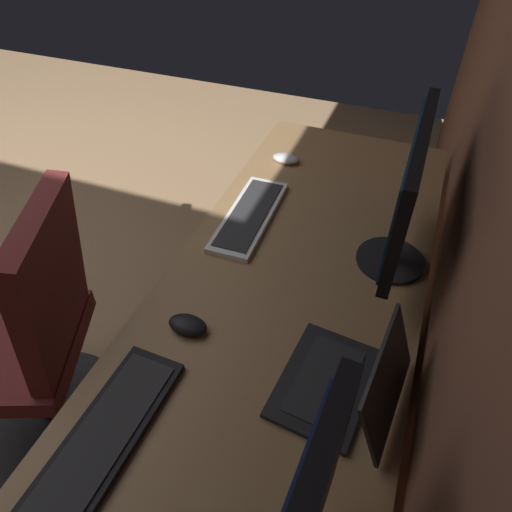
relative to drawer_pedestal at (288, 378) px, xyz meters
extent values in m
cube|color=#936D47|center=(0.10, -0.03, 0.37)|extent=(2.17, 0.72, 0.03)
cylinder|color=silver|center=(-0.93, -0.33, 0.00)|extent=(0.05, 0.05, 0.70)
cylinder|color=silver|center=(-0.93, 0.27, 0.00)|extent=(0.05, 0.05, 0.70)
cube|color=#936D47|center=(0.00, 0.00, 0.00)|extent=(0.40, 0.50, 0.69)
cube|color=silver|center=(0.00, -0.25, 0.00)|extent=(0.37, 0.01, 0.61)
cylinder|color=black|center=(-0.25, 0.22, 0.39)|extent=(0.20, 0.20, 0.01)
cylinder|color=black|center=(-0.25, 0.22, 0.44)|extent=(0.04, 0.04, 0.10)
cube|color=black|center=(-0.25, 0.22, 0.65)|extent=(0.53, 0.03, 0.31)
cube|color=navy|center=(-0.25, 0.20, 0.65)|extent=(0.49, 0.01, 0.27)
cube|color=black|center=(0.22, 0.14, 0.39)|extent=(0.30, 0.22, 0.01)
cube|color=#262628|center=(0.22, 0.14, 0.40)|extent=(0.24, 0.15, 0.00)
cube|color=black|center=(0.24, 0.27, 0.48)|extent=(0.29, 0.10, 0.18)
cube|color=#4C1960|center=(0.24, 0.27, 0.48)|extent=(0.26, 0.08, 0.15)
cube|color=silver|center=(-0.29, -0.25, 0.39)|extent=(0.42, 0.15, 0.02)
cube|color=#2D2D30|center=(-0.29, -0.25, 0.40)|extent=(0.38, 0.12, 0.00)
cube|color=black|center=(0.51, -0.25, 0.39)|extent=(0.42, 0.15, 0.02)
cube|color=#2D2D30|center=(0.51, -0.25, 0.40)|extent=(0.38, 0.12, 0.00)
ellipsoid|color=black|center=(0.19, -0.23, 0.40)|extent=(0.06, 0.10, 0.03)
ellipsoid|color=silver|center=(-0.67, -0.25, 0.40)|extent=(0.06, 0.10, 0.03)
cube|color=maroon|center=(0.29, -0.84, 0.11)|extent=(0.57, 0.55, 0.07)
cube|color=maroon|center=(0.21, -0.65, 0.40)|extent=(0.42, 0.27, 0.50)
cylinder|color=black|center=(0.29, -0.84, -0.10)|extent=(0.05, 0.05, 0.37)
cylinder|color=black|center=(0.29, -0.84, -0.31)|extent=(0.56, 0.56, 0.03)
camera|label=1|loc=(0.82, 0.20, 1.32)|focal=32.21mm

